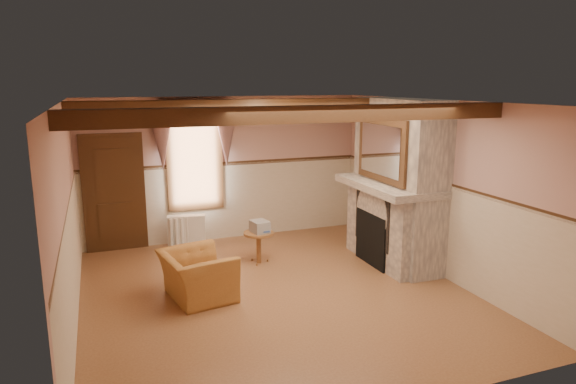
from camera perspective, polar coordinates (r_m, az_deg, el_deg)
name	(u,v)px	position (r m, az deg, el deg)	size (l,w,h in m)	color
floor	(276,293)	(7.76, -1.37, -11.15)	(5.50, 6.00, 0.01)	brown
ceiling	(275,102)	(7.13, -1.48, 9.99)	(5.50, 6.00, 0.01)	silver
wall_back	(225,169)	(10.15, -6.98, 2.59)	(5.50, 0.02, 2.80)	tan
wall_front	(385,273)	(4.71, 10.76, -8.83)	(5.50, 0.02, 2.80)	tan
wall_left	(67,219)	(6.95, -23.39, -2.76)	(0.02, 6.00, 2.80)	tan
wall_right	(436,188)	(8.60, 16.17, 0.47)	(0.02, 6.00, 2.80)	tan
wainscot	(276,245)	(7.49, -1.40, -5.88)	(5.50, 6.00, 1.50)	beige
chair_rail	(275,194)	(7.30, -1.43, -0.27)	(5.50, 6.00, 0.08)	black
firebox	(375,239)	(8.91, 9.61, -5.12)	(0.20, 0.95, 0.90)	black
armchair	(197,275)	(7.59, -10.07, -9.11)	(1.05, 0.91, 0.68)	#9E662D
side_table	(259,248)	(8.89, -3.27, -6.18)	(0.52, 0.52, 0.55)	brown
book_stack	(260,227)	(8.78, -3.16, -3.85)	(0.26, 0.32, 0.20)	#B7AD8C
radiator	(187,231)	(9.94, -11.20, -4.26)	(0.70, 0.18, 0.60)	white
bowl	(390,180)	(8.77, 11.30, 1.33)	(0.31, 0.31, 0.08)	brown
mantel_clock	(371,170)	(9.33, 9.17, 2.43)	(0.14, 0.24, 0.20)	black
oil_lamp	(371,168)	(9.32, 9.18, 2.67)	(0.11, 0.11, 0.28)	gold
candle_red	(412,184)	(8.25, 13.60, 0.84)	(0.06, 0.06, 0.16)	#A9141F
jar_yellow	(406,184)	(8.39, 12.95, 0.92)	(0.06, 0.06, 0.12)	yellow
fireplace	(399,182)	(8.90, 12.20, 1.06)	(0.85, 2.00, 2.80)	gray
mantel	(389,185)	(8.81, 11.20, 0.73)	(1.05, 2.05, 0.12)	gray
overmantel_mirror	(381,150)	(8.62, 10.31, 4.63)	(0.06, 1.44, 1.04)	silver
door	(114,195)	(9.89, -18.75, -0.29)	(1.10, 0.10, 2.10)	black
window	(195,158)	(9.96, -10.34, 3.76)	(1.06, 0.08, 2.02)	white
window_drapes	(194,127)	(9.81, -10.38, 7.16)	(1.30, 0.14, 1.40)	gray
ceiling_beam_front	(309,114)	(6.02, 2.29, 8.63)	(5.50, 0.18, 0.20)	black
ceiling_beam_back	(250,106)	(8.28, -4.23, 9.56)	(5.50, 0.18, 0.20)	black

